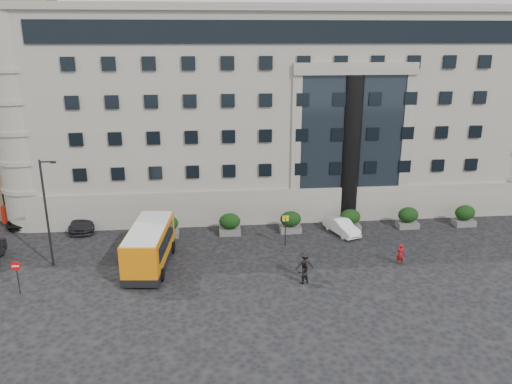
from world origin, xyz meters
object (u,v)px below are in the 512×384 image
(bus_stop_sign, at_px, (285,225))
(pedestrian_c, at_px, (305,265))
(hedge_b, at_px, (230,224))
(parked_car_c, at_px, (83,220))
(hedge_c, at_px, (291,222))
(hedge_d, at_px, (350,219))
(white_taxi, at_px, (342,226))
(pedestrian_a, at_px, (400,254))
(hedge_a, at_px, (168,226))
(hedge_e, at_px, (408,217))
(minibus, at_px, (149,245))
(pedestrian_b, at_px, (303,272))
(red_truck, at_px, (27,204))
(hedge_f, at_px, (465,215))
(parked_car_d, at_px, (24,217))
(street_lamp, at_px, (47,210))
(no_entry_sign, at_px, (17,271))

(bus_stop_sign, xyz_separation_m, pedestrian_c, (0.46, -5.66, -0.75))
(hedge_b, height_order, parked_car_c, hedge_b)
(parked_car_c, bearing_deg, hedge_b, -18.93)
(hedge_c, height_order, hedge_d, same)
(hedge_b, height_order, white_taxi, hedge_b)
(hedge_d, distance_m, pedestrian_a, 7.25)
(hedge_a, distance_m, parked_car_c, 8.02)
(hedge_e, bearing_deg, minibus, -165.65)
(hedge_c, relative_size, pedestrian_b, 1.13)
(hedge_d, bearing_deg, hedge_a, 180.00)
(parked_car_c, height_order, white_taxi, parked_car_c)
(hedge_d, bearing_deg, pedestrian_b, -122.50)
(red_truck, bearing_deg, pedestrian_b, -23.28)
(bus_stop_sign, relative_size, white_taxi, 0.65)
(bus_stop_sign, bearing_deg, hedge_f, 9.63)
(hedge_b, xyz_separation_m, hedge_c, (5.20, 0.00, 0.00))
(pedestrian_b, bearing_deg, pedestrian_a, 178.68)
(parked_car_d, bearing_deg, pedestrian_a, -27.24)
(street_lamp, distance_m, bus_stop_sign, 17.75)
(hedge_f, relative_size, pedestrian_b, 1.13)
(no_entry_sign, bearing_deg, red_truck, 105.75)
(bus_stop_sign, distance_m, parked_car_c, 17.94)
(hedge_d, distance_m, minibus, 17.42)
(no_entry_sign, xyz_separation_m, red_truck, (-4.19, 14.85, -0.34))
(hedge_d, distance_m, parked_car_c, 23.28)
(street_lamp, height_order, minibus, street_lamp)
(bus_stop_sign, relative_size, minibus, 0.34)
(hedge_d, relative_size, parked_car_c, 0.36)
(hedge_a, relative_size, bus_stop_sign, 0.73)
(hedge_a, xyz_separation_m, bus_stop_sign, (9.50, -2.80, 0.80))
(pedestrian_a, bearing_deg, parked_car_c, 0.38)
(hedge_e, distance_m, pedestrian_a, 7.81)
(hedge_f, bearing_deg, red_truck, 171.28)
(street_lamp, distance_m, pedestrian_b, 18.54)
(street_lamp, bearing_deg, parked_car_c, 86.71)
(pedestrian_b, bearing_deg, hedge_d, -140.01)
(bus_stop_sign, bearing_deg, parked_car_c, 161.63)
(street_lamp, distance_m, red_truck, 12.40)
(hedge_e, height_order, pedestrian_c, pedestrian_c)
(hedge_b, distance_m, white_taxi, 9.50)
(hedge_a, xyz_separation_m, hedge_c, (10.40, 0.00, 0.00))
(parked_car_c, xyz_separation_m, pedestrian_a, (24.89, -9.87, 0.05))
(hedge_d, relative_size, hedge_e, 1.00)
(hedge_d, xyz_separation_m, pedestrian_b, (-5.90, -9.26, -0.12))
(hedge_a, relative_size, parked_car_c, 0.36)
(hedge_f, distance_m, street_lamp, 34.45)
(no_entry_sign, bearing_deg, minibus, 22.09)
(hedge_b, height_order, parked_car_d, hedge_b)
(minibus, height_order, red_truck, minibus)
(street_lamp, xyz_separation_m, red_truck, (-5.25, 10.81, -3.05))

